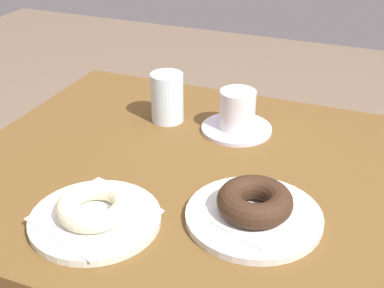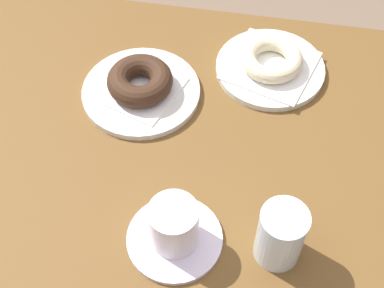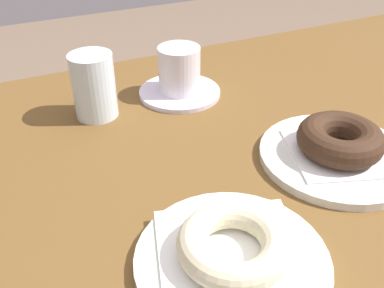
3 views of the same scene
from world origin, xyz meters
name	(u,v)px [view 1 (image 1 of 3)]	position (x,y,z in m)	size (l,w,h in m)	color
table	(285,234)	(0.00, 0.00, 0.62)	(1.17, 0.69, 0.71)	brown
plate_sugar_ring	(95,219)	(-0.25, -0.20, 0.72)	(0.20, 0.20, 0.01)	silver
napkin_sugar_ring	(95,215)	(-0.25, -0.20, 0.73)	(0.15, 0.15, 0.00)	white
donut_sugar_ring	(94,206)	(-0.25, -0.20, 0.74)	(0.11, 0.11, 0.03)	beige
plate_chocolate_ring	(254,216)	(-0.03, -0.10, 0.72)	(0.21, 0.21, 0.01)	silver
napkin_chocolate_ring	(254,213)	(-0.03, -0.10, 0.73)	(0.12, 0.12, 0.00)	white
donut_chocolate_ring	(255,201)	(-0.03, -0.10, 0.75)	(0.11, 0.11, 0.04)	#372215
water_glass	(167,97)	(-0.29, 0.16, 0.76)	(0.07, 0.07, 0.10)	silver
coffee_cup	(237,114)	(-0.15, 0.16, 0.75)	(0.14, 0.14, 0.08)	silver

